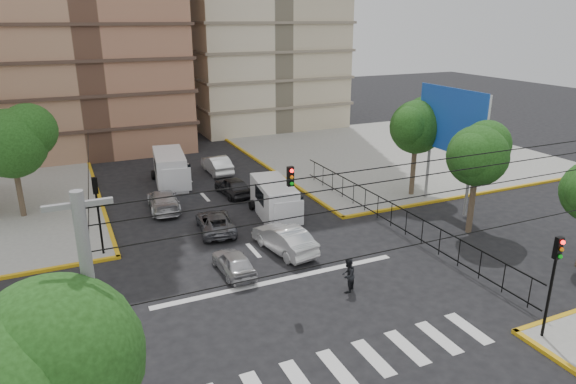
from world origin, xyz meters
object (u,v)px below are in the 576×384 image
van_right_lane (276,201)px  car_white_front_right (284,239)px  traffic_light_nw (97,203)px  traffic_light_se (554,271)px  van_left_lane (171,170)px  car_silver_front_left (234,262)px  pedestrian_crosswalk (348,275)px

van_right_lane → car_white_front_right: van_right_lane is taller
traffic_light_nw → traffic_light_se: bearing=-45.0°
van_left_lane → car_silver_front_left: 16.08m
van_right_lane → pedestrian_crosswalk: van_right_lane is taller
van_left_lane → car_white_front_right: size_ratio=1.27×
car_white_front_right → pedestrian_crosswalk: pedestrian_crosswalk is taller
van_right_lane → van_left_lane: size_ratio=0.92×
traffic_light_se → car_white_front_right: size_ratio=0.95×
traffic_light_se → van_left_lane: size_ratio=0.75×
traffic_light_se → van_right_lane: traffic_light_se is taller
car_silver_front_left → car_white_front_right: car_white_front_right is taller
van_right_lane → van_left_lane: 10.82m
traffic_light_se → car_silver_front_left: (-9.67, 10.68, -2.49)m
traffic_light_se → car_white_front_right: 13.71m
traffic_light_nw → car_white_front_right: 10.30m
traffic_light_se → car_silver_front_left: bearing=132.2°
van_left_lane → car_white_front_right: bearing=-70.6°
van_left_lane → car_silver_front_left: van_left_lane is taller
van_left_lane → pedestrian_crosswalk: (4.10, -20.08, -0.37)m
traffic_light_nw → van_right_lane: bearing=7.4°
traffic_light_se → pedestrian_crosswalk: traffic_light_se is taller
van_left_lane → traffic_light_nw: bearing=-111.8°
car_silver_front_left → pedestrian_crosswalk: bearing=135.9°
car_silver_front_left → pedestrian_crosswalk: pedestrian_crosswalk is taller
car_white_front_right → pedestrian_crosswalk: (0.96, -5.32, 0.11)m
car_silver_front_left → traffic_light_nw: bearing=-41.3°
van_right_lane → traffic_light_nw: bearing=-165.3°
traffic_light_se → car_white_front_right: (-6.25, 11.97, -2.35)m
traffic_light_se → pedestrian_crosswalk: 8.79m
van_right_lane → car_silver_front_left: (-5.05, -6.35, -0.51)m
car_white_front_right → pedestrian_crosswalk: 5.41m
van_right_lane → car_white_front_right: bearing=-100.5°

